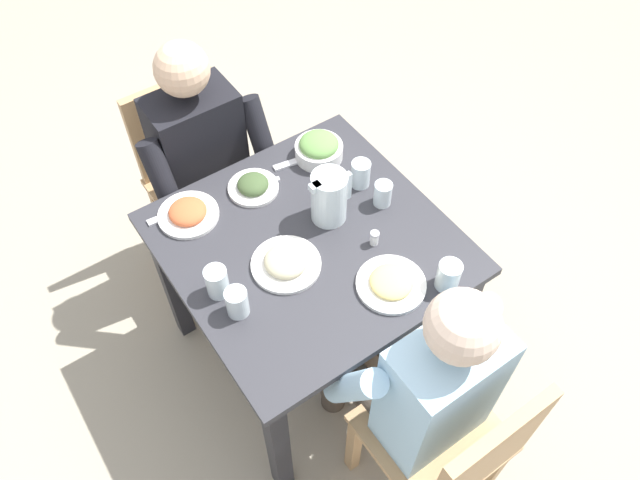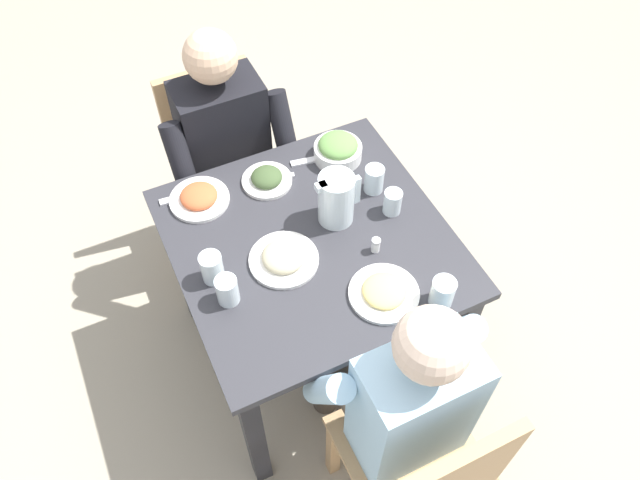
{
  "view_description": "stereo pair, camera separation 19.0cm",
  "coord_description": "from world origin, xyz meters",
  "px_view_note": "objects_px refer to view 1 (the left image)",
  "views": [
    {
      "loc": [
        -0.67,
        -1.03,
        2.37
      ],
      "look_at": [
        0.01,
        -0.06,
        0.81
      ],
      "focal_mm": 34.83,
      "sensor_mm": 36.0,
      "label": 1
    },
    {
      "loc": [
        -0.5,
        -1.13,
        2.37
      ],
      "look_at": [
        0.01,
        -0.06,
        0.81
      ],
      "focal_mm": 34.83,
      "sensor_mm": 36.0,
      "label": 2
    }
  ],
  "objects_px": {
    "chair_near": "(453,448)",
    "water_glass_near_right": "(448,275)",
    "salad_bowl": "(319,148)",
    "plate_fries": "(391,283)",
    "diner_far": "(213,176)",
    "plate_rice_curry": "(188,213)",
    "plate_beans": "(286,262)",
    "dining_table": "(309,264)",
    "water_pitcher": "(329,197)",
    "chair_far": "(194,170)",
    "plate_dolmas": "(253,186)",
    "water_glass_far_right": "(361,174)",
    "water_glass_by_pitcher": "(237,302)",
    "salt_shaker": "(374,238)",
    "water_glass_near_left": "(217,282)",
    "water_glass_far_left": "(383,194)",
    "diner_near": "(415,376)"
  },
  "relations": [
    {
      "from": "salad_bowl",
      "to": "water_glass_far_right",
      "type": "xyz_separation_m",
      "value": [
        0.04,
        -0.19,
        0.01
      ]
    },
    {
      "from": "chair_near",
      "to": "water_glass_near_right",
      "type": "distance_m",
      "value": 0.52
    },
    {
      "from": "water_pitcher",
      "to": "plate_fries",
      "type": "height_order",
      "value": "water_pitcher"
    },
    {
      "from": "diner_far",
      "to": "water_glass_near_right",
      "type": "distance_m",
      "value": 0.99
    },
    {
      "from": "chair_far",
      "to": "plate_dolmas",
      "type": "xyz_separation_m",
      "value": [
        0.05,
        -0.44,
        0.28
      ]
    },
    {
      "from": "plate_dolmas",
      "to": "water_glass_far_right",
      "type": "height_order",
      "value": "water_glass_far_right"
    },
    {
      "from": "plate_beans",
      "to": "plate_fries",
      "type": "distance_m",
      "value": 0.34
    },
    {
      "from": "chair_far",
      "to": "water_glass_by_pitcher",
      "type": "relative_size",
      "value": 8.82
    },
    {
      "from": "water_glass_far_right",
      "to": "chair_near",
      "type": "bearing_deg",
      "value": -107.49
    },
    {
      "from": "plate_dolmas",
      "to": "plate_rice_curry",
      "type": "bearing_deg",
      "value": 175.5
    },
    {
      "from": "salad_bowl",
      "to": "plate_dolmas",
      "type": "height_order",
      "value": "salad_bowl"
    },
    {
      "from": "chair_far",
      "to": "diner_far",
      "type": "height_order",
      "value": "diner_far"
    },
    {
      "from": "diner_far",
      "to": "plate_rice_curry",
      "type": "height_order",
      "value": "diner_far"
    },
    {
      "from": "plate_dolmas",
      "to": "water_glass_far_left",
      "type": "relative_size",
      "value": 1.97
    },
    {
      "from": "water_glass_near_left",
      "to": "salt_shaker",
      "type": "height_order",
      "value": "water_glass_near_left"
    },
    {
      "from": "diner_near",
      "to": "water_glass_near_right",
      "type": "height_order",
      "value": "diner_near"
    },
    {
      "from": "plate_dolmas",
      "to": "water_glass_near_right",
      "type": "xyz_separation_m",
      "value": [
        0.29,
        -0.68,
        0.03
      ]
    },
    {
      "from": "diner_far",
      "to": "plate_beans",
      "type": "distance_m",
      "value": 0.59
    },
    {
      "from": "plate_beans",
      "to": "water_glass_far_right",
      "type": "bearing_deg",
      "value": 20.18
    },
    {
      "from": "diner_far",
      "to": "salad_bowl",
      "type": "relative_size",
      "value": 6.75
    },
    {
      "from": "water_pitcher",
      "to": "water_glass_by_pitcher",
      "type": "distance_m",
      "value": 0.46
    },
    {
      "from": "chair_near",
      "to": "water_glass_far_right",
      "type": "xyz_separation_m",
      "value": [
        0.27,
        0.85,
        0.31
      ]
    },
    {
      "from": "chair_far",
      "to": "salt_shaker",
      "type": "distance_m",
      "value": 0.95
    },
    {
      "from": "dining_table",
      "to": "plate_rice_curry",
      "type": "height_order",
      "value": "plate_rice_curry"
    },
    {
      "from": "water_pitcher",
      "to": "salt_shaker",
      "type": "xyz_separation_m",
      "value": [
        0.05,
        -0.18,
        -0.07
      ]
    },
    {
      "from": "water_glass_by_pitcher",
      "to": "salt_shaker",
      "type": "relative_size",
      "value": 1.84
    },
    {
      "from": "chair_near",
      "to": "plate_rice_curry",
      "type": "xyz_separation_m",
      "value": [
        -0.3,
        1.06,
        0.27
      ]
    },
    {
      "from": "water_glass_far_left",
      "to": "water_glass_far_right",
      "type": "xyz_separation_m",
      "value": [
        -0.01,
        0.11,
        0.01
      ]
    },
    {
      "from": "plate_rice_curry",
      "to": "water_glass_near_left",
      "type": "xyz_separation_m",
      "value": [
        -0.06,
        -0.32,
        0.04
      ]
    },
    {
      "from": "chair_near",
      "to": "water_pitcher",
      "type": "relative_size",
      "value": 4.62
    },
    {
      "from": "chair_near",
      "to": "plate_rice_curry",
      "type": "relative_size",
      "value": 4.25
    },
    {
      "from": "plate_rice_curry",
      "to": "plate_beans",
      "type": "distance_m",
      "value": 0.39
    },
    {
      "from": "water_glass_near_left",
      "to": "water_glass_far_right",
      "type": "distance_m",
      "value": 0.64
    },
    {
      "from": "salt_shaker",
      "to": "water_glass_near_right",
      "type": "bearing_deg",
      "value": -71.55
    },
    {
      "from": "water_glass_far_right",
      "to": "water_glass_near_left",
      "type": "bearing_deg",
      "value": -169.79
    },
    {
      "from": "water_glass_by_pitcher",
      "to": "diner_far",
      "type": "bearing_deg",
      "value": 69.09
    },
    {
      "from": "chair_far",
      "to": "plate_rice_curry",
      "type": "xyz_separation_m",
      "value": [
        -0.2,
        -0.42,
        0.27
      ]
    },
    {
      "from": "chair_near",
      "to": "water_glass_far_right",
      "type": "bearing_deg",
      "value": 72.51
    },
    {
      "from": "chair_near",
      "to": "water_glass_near_right",
      "type": "relative_size",
      "value": 8.69
    },
    {
      "from": "water_glass_near_right",
      "to": "plate_beans",
      "type": "bearing_deg",
      "value": 137.1
    },
    {
      "from": "dining_table",
      "to": "diner_far",
      "type": "bearing_deg",
      "value": 98.43
    },
    {
      "from": "salad_bowl",
      "to": "plate_beans",
      "type": "relative_size",
      "value": 0.78
    },
    {
      "from": "salad_bowl",
      "to": "plate_fries",
      "type": "height_order",
      "value": "salad_bowl"
    },
    {
      "from": "dining_table",
      "to": "water_pitcher",
      "type": "xyz_separation_m",
      "value": [
        0.12,
        0.05,
        0.23
      ]
    },
    {
      "from": "dining_table",
      "to": "plate_beans",
      "type": "bearing_deg",
      "value": -159.78
    },
    {
      "from": "dining_table",
      "to": "water_pitcher",
      "type": "bearing_deg",
      "value": 22.77
    },
    {
      "from": "diner_far",
      "to": "water_glass_near_left",
      "type": "height_order",
      "value": "diner_far"
    },
    {
      "from": "chair_far",
      "to": "water_glass_by_pitcher",
      "type": "bearing_deg",
      "value": -106.13
    },
    {
      "from": "water_glass_by_pitcher",
      "to": "water_glass_near_right",
      "type": "bearing_deg",
      "value": -26.21
    },
    {
      "from": "dining_table",
      "to": "water_glass_near_right",
      "type": "height_order",
      "value": "water_glass_near_right"
    }
  ]
}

